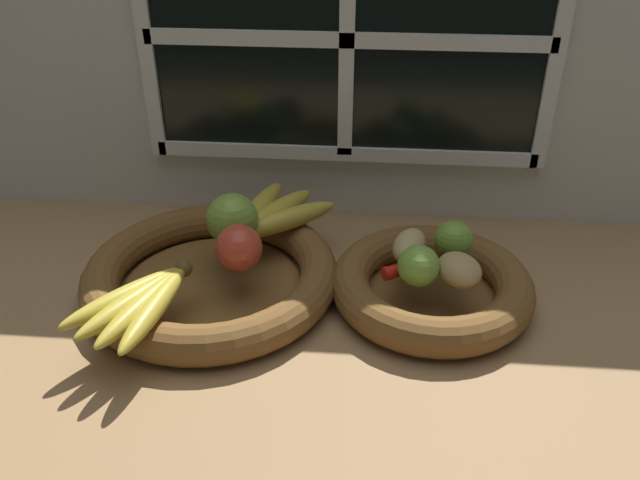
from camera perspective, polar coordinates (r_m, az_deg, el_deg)
ground_plane at (r=94.98cm, az=1.12°, el=-6.73°), size 140.00×90.00×3.00cm
back_wall at (r=108.44cm, az=2.39°, el=15.74°), size 140.00×4.60×55.00cm
fruit_bowl_left at (r=97.64cm, az=-9.47°, el=-3.06°), size 37.48×37.48×5.50cm
fruit_bowl_right at (r=95.45cm, az=9.70°, el=-3.97°), size 28.99×28.99×5.50cm
apple_red_right at (r=91.60cm, az=-7.08°, el=-0.69°), size 6.64×6.64×6.64cm
apple_green_back at (r=97.51cm, az=-7.64°, el=1.80°), size 7.81×7.81×7.81cm
banana_bunch_front at (r=86.99cm, az=-15.44°, el=-5.22°), size 14.11×19.54×2.74cm
banana_bunch_back at (r=102.81cm, az=-4.22°, el=2.24°), size 16.49×19.05×3.33cm
potato_oblong at (r=94.68cm, az=7.79°, el=-0.52°), size 6.59×8.79×4.04cm
potato_small at (r=90.47cm, az=12.02°, el=-2.53°), size 8.31×8.73×4.31cm
lime_near at (r=88.93cm, az=8.59°, el=-2.24°), size 5.76×5.76×5.76cm
lime_far at (r=95.78cm, az=11.57°, el=0.03°), size 5.55×5.55×5.55cm
chili_pepper at (r=93.14cm, az=9.47°, el=-2.00°), size 13.55×8.39×2.04cm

